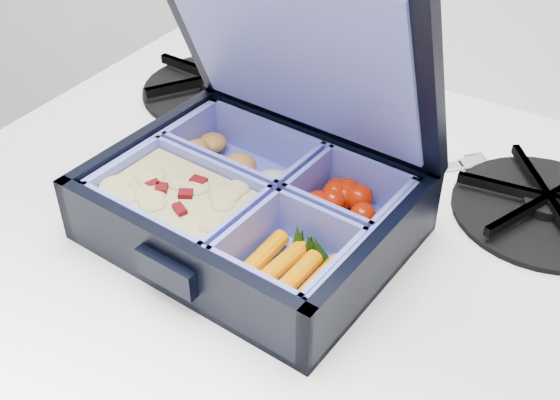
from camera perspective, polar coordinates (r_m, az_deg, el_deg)
The scene contains 4 objects.
bento_box at distance 0.59m, azimuth -2.37°, elevation -0.50°, with size 0.25×0.20×0.06m, color black, non-canonical shape.
burner_grate at distance 0.67m, azimuth 20.84°, elevation -0.18°, with size 0.16×0.16×0.02m, color black.
burner_grate_rear at distance 0.81m, azimuth -4.92°, elevation 9.35°, with size 0.18×0.18×0.02m, color black.
fork at distance 0.69m, azimuth 9.72°, elevation 2.18°, with size 0.02×0.16×0.01m, color silver, non-canonical shape.
Camera 1 is at (-0.20, 1.20, 1.34)m, focal length 45.00 mm.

